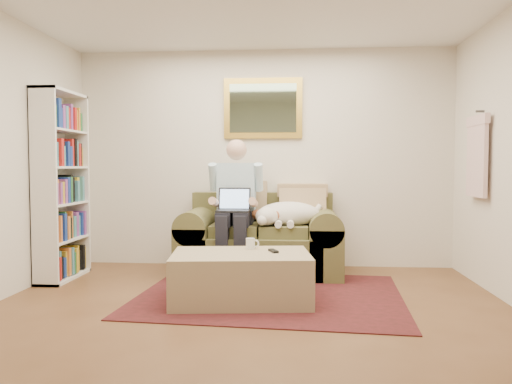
# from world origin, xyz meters

# --- Properties ---
(room_shell) EXTENTS (4.51, 5.00, 2.61)m
(room_shell) POSITION_xyz_m (0.00, 0.35, 1.30)
(room_shell) COLOR brown
(room_shell) RESTS_ON ground
(rug) EXTENTS (2.54, 2.10, 0.01)m
(rug) POSITION_xyz_m (0.16, 1.06, 0.01)
(rug) COLOR black
(rug) RESTS_ON room_shell
(sofa) EXTENTS (1.79, 0.91, 1.07)m
(sofa) POSITION_xyz_m (-0.00, 2.01, 0.31)
(sofa) COLOR brown
(sofa) RESTS_ON room_shell
(seated_man) EXTENTS (0.59, 0.84, 1.51)m
(seated_man) POSITION_xyz_m (-0.27, 1.85, 0.75)
(seated_man) COLOR #8CC3D8
(seated_man) RESTS_ON sofa
(laptop) EXTENTS (0.35, 0.28, 0.25)m
(laptop) POSITION_xyz_m (-0.27, 1.78, 0.79)
(laptop) COLOR black
(laptop) RESTS_ON seated_man
(sleeping_dog) EXTENTS (0.74, 0.46, 0.27)m
(sleeping_dog) POSITION_xyz_m (0.32, 1.92, 0.68)
(sleeping_dog) COLOR white
(sleeping_dog) RESTS_ON sofa
(ottoman) EXTENTS (1.29, 0.90, 0.44)m
(ottoman) POSITION_xyz_m (-0.09, 0.83, 0.22)
(ottoman) COLOR tan
(ottoman) RESTS_ON room_shell
(coffee_mug) EXTENTS (0.08, 0.08, 0.10)m
(coffee_mug) POSITION_xyz_m (-0.03, 1.04, 0.49)
(coffee_mug) COLOR white
(coffee_mug) RESTS_ON ottoman
(tv_remote) EXTENTS (0.10, 0.16, 0.02)m
(tv_remote) POSITION_xyz_m (0.19, 0.89, 0.45)
(tv_remote) COLOR black
(tv_remote) RESTS_ON ottoman
(bookshelf) EXTENTS (0.28, 0.80, 2.00)m
(bookshelf) POSITION_xyz_m (-2.10, 1.60, 1.00)
(bookshelf) COLOR white
(bookshelf) RESTS_ON room_shell
(wall_mirror) EXTENTS (0.94, 0.04, 0.72)m
(wall_mirror) POSITION_xyz_m (-0.00, 2.47, 1.90)
(wall_mirror) COLOR gold
(wall_mirror) RESTS_ON room_shell
(hanging_shirt) EXTENTS (0.06, 0.52, 0.90)m
(hanging_shirt) POSITION_xyz_m (2.19, 1.60, 1.35)
(hanging_shirt) COLOR #F4C9CD
(hanging_shirt) RESTS_ON room_shell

